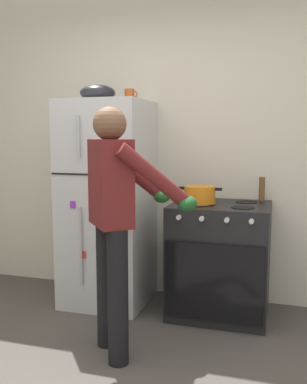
# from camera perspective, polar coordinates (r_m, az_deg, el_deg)

# --- Properties ---
(kitchen_wall_back) EXTENTS (6.00, 0.10, 2.70)m
(kitchen_wall_back) POSITION_cam_1_polar(r_m,az_deg,el_deg) (3.82, 3.30, 6.34)
(kitchen_wall_back) COLOR silver
(kitchen_wall_back) RESTS_ON ground
(refrigerator) EXTENTS (0.68, 0.72, 1.71)m
(refrigerator) POSITION_cam_1_polar(r_m,az_deg,el_deg) (3.67, -6.03, -1.49)
(refrigerator) COLOR silver
(refrigerator) RESTS_ON ground
(stove_range) EXTENTS (0.76, 0.67, 0.90)m
(stove_range) POSITION_cam_1_polar(r_m,az_deg,el_deg) (3.50, 8.77, -8.87)
(stove_range) COLOR black
(stove_range) RESTS_ON ground
(person_cook) EXTENTS (0.72, 0.73, 1.60)m
(person_cook) POSITION_cam_1_polar(r_m,az_deg,el_deg) (2.73, -4.86, -2.29)
(person_cook) COLOR black
(person_cook) RESTS_ON ground
(red_pot) EXTENTS (0.34, 0.24, 0.14)m
(red_pot) POSITION_cam_1_polar(r_m,az_deg,el_deg) (3.38, 6.15, -0.35)
(red_pot) COLOR orange
(red_pot) RESTS_ON stove_range
(coffee_mug) EXTENTS (0.11, 0.08, 0.10)m
(coffee_mug) POSITION_cam_1_polar(r_m,az_deg,el_deg) (3.62, -3.18, 12.76)
(coffee_mug) COLOR #B24C1E
(coffee_mug) RESTS_ON refrigerator
(pepper_mill) EXTENTS (0.05, 0.05, 0.20)m
(pepper_mill) POSITION_cam_1_polar(r_m,az_deg,el_deg) (3.57, 14.19, 0.36)
(pepper_mill) COLOR brown
(pepper_mill) RESTS_ON stove_range
(mixing_bowl) EXTENTS (0.29, 0.29, 0.13)m
(mixing_bowl) POSITION_cam_1_polar(r_m,az_deg,el_deg) (3.67, -7.41, 12.91)
(mixing_bowl) COLOR black
(mixing_bowl) RESTS_ON refrigerator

